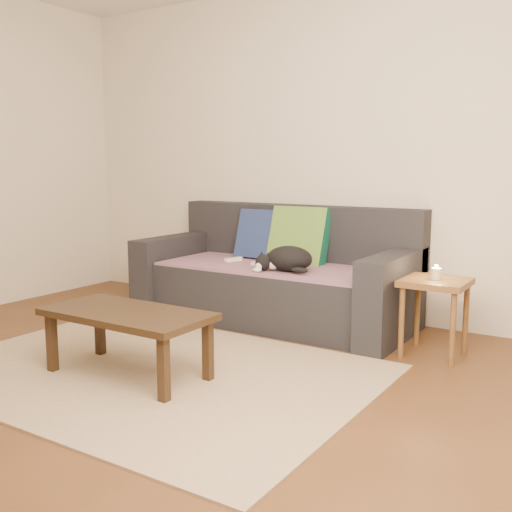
# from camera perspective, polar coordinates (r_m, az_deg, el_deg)

# --- Properties ---
(ground) EXTENTS (4.50, 4.50, 0.00)m
(ground) POSITION_cam_1_polar(r_m,az_deg,el_deg) (3.48, -11.66, -11.48)
(ground) COLOR brown
(ground) RESTS_ON ground
(back_wall) EXTENTS (4.50, 0.04, 2.60)m
(back_wall) POSITION_cam_1_polar(r_m,az_deg,el_deg) (4.90, 4.62, 9.96)
(back_wall) COLOR beige
(back_wall) RESTS_ON ground
(sofa) EXTENTS (2.10, 0.94, 0.87)m
(sofa) POSITION_cam_1_polar(r_m,az_deg,el_deg) (4.61, 1.97, -2.33)
(sofa) COLOR #232328
(sofa) RESTS_ON ground
(throw_blanket) EXTENTS (1.66, 0.74, 0.02)m
(throw_blanket) POSITION_cam_1_polar(r_m,az_deg,el_deg) (4.51, 1.38, -1.01)
(throw_blanket) COLOR #452A50
(throw_blanket) RESTS_ON sofa
(cushion_navy) EXTENTS (0.40, 0.21, 0.41)m
(cushion_navy) POSITION_cam_1_polar(r_m,az_deg,el_deg) (4.83, 0.46, 2.04)
(cushion_navy) COLOR #11254A
(cushion_navy) RESTS_ON throw_blanket
(cushion_green) EXTENTS (0.47, 0.25, 0.48)m
(cushion_green) POSITION_cam_1_polar(r_m,az_deg,el_deg) (4.65, 4.10, 1.77)
(cushion_green) COLOR #0C523D
(cushion_green) RESTS_ON throw_blanket
(cat) EXTENTS (0.42, 0.31, 0.18)m
(cat) POSITION_cam_1_polar(r_m,az_deg,el_deg) (4.24, 2.97, -0.30)
(cat) COLOR black
(cat) RESTS_ON throw_blanket
(wii_remote_a) EXTENTS (0.08, 0.15, 0.03)m
(wii_remote_a) POSITION_cam_1_polar(r_m,az_deg,el_deg) (4.69, -2.17, -0.33)
(wii_remote_a) COLOR white
(wii_remote_a) RESTS_ON throw_blanket
(wii_remote_b) EXTENTS (0.05, 0.15, 0.03)m
(wii_remote_b) POSITION_cam_1_polar(r_m,az_deg,el_deg) (4.51, 0.28, -0.67)
(wii_remote_b) COLOR white
(wii_remote_b) RESTS_ON throw_blanket
(side_table) EXTENTS (0.39, 0.39, 0.49)m
(side_table) POSITION_cam_1_polar(r_m,az_deg,el_deg) (3.88, 16.70, -3.37)
(side_table) COLOR brown
(side_table) RESTS_ON ground
(candle) EXTENTS (0.06, 0.06, 0.09)m
(candle) POSITION_cam_1_polar(r_m,az_deg,el_deg) (3.86, 16.78, -1.59)
(candle) COLOR beige
(candle) RESTS_ON side_table
(rug) EXTENTS (2.50, 1.80, 0.01)m
(rug) POSITION_cam_1_polar(r_m,az_deg,el_deg) (3.58, -9.96, -10.75)
(rug) COLOR tan
(rug) RESTS_ON ground
(coffee_table) EXTENTS (0.96, 0.48, 0.38)m
(coffee_table) POSITION_cam_1_polar(r_m,az_deg,el_deg) (3.43, -12.16, -5.90)
(coffee_table) COLOR #2F2112
(coffee_table) RESTS_ON rug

